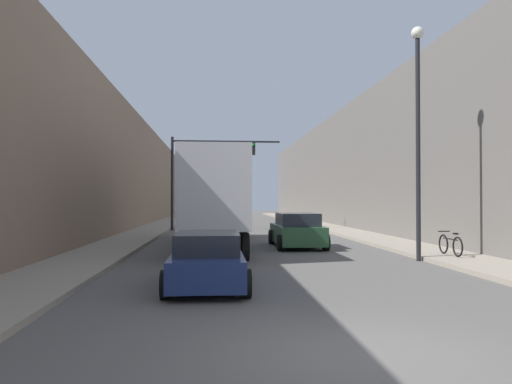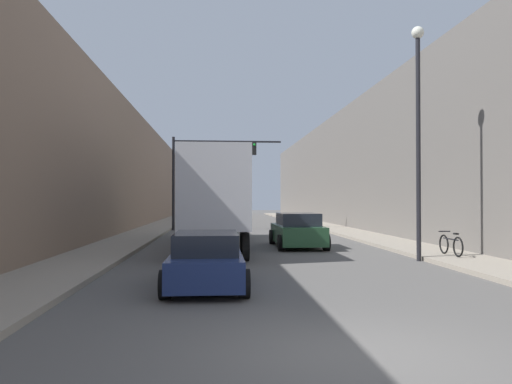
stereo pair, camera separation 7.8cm
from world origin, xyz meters
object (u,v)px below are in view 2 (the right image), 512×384
object	(u,v)px
parked_bicycle	(451,245)
street_lamp	(418,114)
traffic_signal_gantry	(203,163)
suv_car	(297,231)
sedan_car	(206,260)
semi_truck	(215,196)

from	to	relation	value
parked_bicycle	street_lamp	bearing A→B (deg)	-165.66
traffic_signal_gantry	parked_bicycle	xyz separation A→B (m)	(9.47, -18.50, -4.30)
suv_car	traffic_signal_gantry	world-z (taller)	traffic_signal_gantry
sedan_car	street_lamp	world-z (taller)	street_lamp
sedan_car	suv_car	xyz separation A→B (m)	(3.93, 10.13, 0.10)
parked_bicycle	sedan_car	bearing A→B (deg)	-150.17
suv_car	sedan_car	bearing A→B (deg)	-111.20
semi_truck	traffic_signal_gantry	distance (m)	12.93
suv_car	traffic_signal_gantry	distance (m)	14.75
traffic_signal_gantry	suv_car	bearing A→B (deg)	-70.72
sedan_car	suv_car	bearing A→B (deg)	68.80
street_lamp	suv_car	bearing A→B (deg)	122.32
traffic_signal_gantry	parked_bicycle	bearing A→B (deg)	-62.88
suv_car	parked_bicycle	xyz separation A→B (m)	(4.79, -5.13, -0.22)
sedan_car	parked_bicycle	distance (m)	10.06
traffic_signal_gantry	street_lamp	xyz separation A→B (m)	(8.14, -18.84, 0.37)
semi_truck	traffic_signal_gantry	world-z (taller)	traffic_signal_gantry
semi_truck	sedan_car	xyz separation A→B (m)	(-0.15, -10.85, -1.69)
semi_truck	street_lamp	world-z (taller)	street_lamp
suv_car	street_lamp	bearing A→B (deg)	-57.68
sedan_car	suv_car	distance (m)	10.86
semi_truck	traffic_signal_gantry	size ratio (longest dim) A/B	1.77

